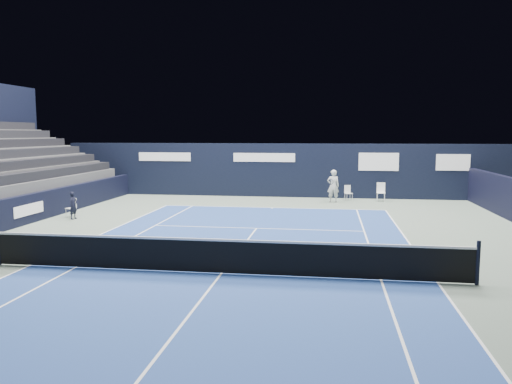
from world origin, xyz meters
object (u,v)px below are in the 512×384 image
at_px(tennis_player, 333,186).
at_px(line_judge_chair, 72,206).
at_px(folding_chair_back_a, 348,190).
at_px(folding_chair_back_b, 381,191).
at_px(tennis_net, 221,255).

bearing_deg(tennis_player, line_judge_chair, -150.81).
height_order(folding_chair_back_a, tennis_player, tennis_player).
relative_size(folding_chair_back_b, tennis_net, 0.08).
height_order(folding_chair_back_a, line_judge_chair, folding_chair_back_a).
height_order(line_judge_chair, tennis_net, tennis_net).
height_order(folding_chair_back_b, tennis_player, tennis_player).
distance_m(folding_chair_back_a, line_judge_chair, 14.43).
relative_size(folding_chair_back_b, line_judge_chair, 1.24).
distance_m(folding_chair_back_b, line_judge_chair, 15.85).
bearing_deg(folding_chair_back_a, tennis_player, -149.13).
bearing_deg(tennis_net, line_judge_chair, 136.94).
bearing_deg(tennis_net, tennis_player, 78.28).
bearing_deg(tennis_player, tennis_net, -101.72).
bearing_deg(line_judge_chair, tennis_net, -22.28).
distance_m(line_judge_chair, tennis_player, 13.19).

